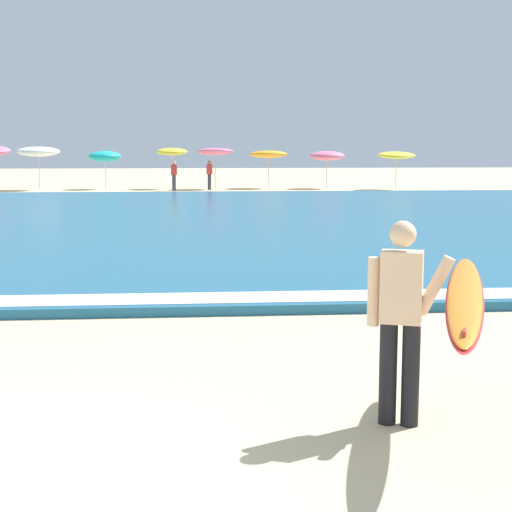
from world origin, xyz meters
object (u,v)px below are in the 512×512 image
object	(u,v)px
beach_umbrella_7	(396,155)
beach_umbrella_5	(268,154)
beach_umbrella_1	(38,152)
beach_umbrella_4	(215,152)
beach_umbrella_6	(327,156)
beach_umbrella_2	(105,156)
surfer_with_board	(431,306)
beachgoer_near_row_left	(209,174)
beach_umbrella_3	(172,152)
beachgoer_near_row_mid	(174,175)

from	to	relation	value
beach_umbrella_7	beach_umbrella_5	bearing A→B (deg)	164.64
beach_umbrella_1	beach_umbrella_5	distance (m)	12.52
beach_umbrella_1	beach_umbrella_4	xyz separation A→B (m)	(9.49, 0.14, -0.01)
beach_umbrella_1	beach_umbrella_6	xyz separation A→B (m)	(15.73, 0.32, -0.24)
beach_umbrella_5	beach_umbrella_4	bearing A→B (deg)	-167.98
beach_umbrella_2	beach_umbrella_7	xyz separation A→B (m)	(15.86, -1.69, 0.07)
surfer_with_board	beach_umbrella_7	bearing A→B (deg)	75.63
beachgoer_near_row_left	beach_umbrella_3	bearing A→B (deg)	149.48
surfer_with_board	beach_umbrella_1	size ratio (longest dim) A/B	1.11
beach_umbrella_3	beach_umbrella_5	distance (m)	5.38
beach_umbrella_7	beach_umbrella_1	bearing A→B (deg)	176.76
beach_umbrella_5	beach_umbrella_2	bearing A→B (deg)	-178.88
beach_umbrella_1	beach_umbrella_3	bearing A→B (deg)	4.85
beach_umbrella_3	beachgoer_near_row_mid	distance (m)	2.41
beach_umbrella_3	beach_umbrella_4	distance (m)	2.41
beach_umbrella_1	beach_umbrella_3	size ratio (longest dim) A/B	1.01
surfer_with_board	beach_umbrella_6	size ratio (longest dim) A/B	1.23
surfer_with_board	beach_umbrella_5	xyz separation A→B (m)	(2.37, 37.72, 0.86)
beachgoer_near_row_mid	beach_umbrella_1	bearing A→B (deg)	168.48
beach_umbrella_5	beach_umbrella_7	size ratio (longest dim) A/B	1.01
beach_umbrella_6	beachgoer_near_row_left	bearing A→B (deg)	-172.04
beach_umbrella_2	beach_umbrella_3	xyz separation A→B (m)	(3.67, 0.00, 0.25)
beach_umbrella_1	beachgoer_near_row_mid	size ratio (longest dim) A/B	1.48
beach_umbrella_3	beach_umbrella_6	distance (m)	8.62
beach_umbrella_6	beachgoer_near_row_mid	bearing A→B (deg)	-167.98
surfer_with_board	beach_umbrella_3	xyz separation A→B (m)	(-3.01, 37.54, 1.01)
beach_umbrella_3	beachgoer_near_row_mid	xyz separation A→B (m)	(0.15, -2.08, -1.20)
beach_umbrella_7	beachgoer_near_row_left	xyz separation A→B (m)	(-10.16, 0.50, -1.01)
surfer_with_board	beachgoer_near_row_mid	size ratio (longest dim) A/B	1.64
surfer_with_board	beach_umbrella_6	distance (m)	37.69
beach_umbrella_4	beachgoer_near_row_left	world-z (taller)	beach_umbrella_4
beach_umbrella_1	beach_umbrella_2	bearing A→B (deg)	9.91
beach_umbrella_4	beachgoer_near_row_mid	xyz separation A→B (m)	(-2.22, -1.62, -1.20)
beach_umbrella_3	beach_umbrella_7	bearing A→B (deg)	-7.92
beach_umbrella_2	beachgoer_near_row_mid	bearing A→B (deg)	-28.64
beach_umbrella_3	beach_umbrella_6	size ratio (longest dim) A/B	1.09
beach_umbrella_2	beach_umbrella_7	distance (m)	15.95
beach_umbrella_2	beachgoer_near_row_left	bearing A→B (deg)	-11.87
surfer_with_board	beachgoer_near_row_left	size ratio (longest dim) A/B	1.64
beach_umbrella_1	beach_umbrella_4	distance (m)	9.49
beach_umbrella_4	beach_umbrella_5	size ratio (longest dim) A/B	1.08
beachgoer_near_row_left	beach_umbrella_6	bearing A→B (deg)	7.96
beach_umbrella_6	beach_umbrella_7	bearing A→B (deg)	-21.59
beach_umbrella_3	beach_umbrella_2	bearing A→B (deg)	-179.99
beach_umbrella_6	beachgoer_near_row_left	distance (m)	6.71
beach_umbrella_4	beachgoer_near_row_left	size ratio (longest dim) A/B	1.46
beach_umbrella_6	beach_umbrella_4	bearing A→B (deg)	-178.31
surfer_with_board	beach_umbrella_2	xyz separation A→B (m)	(-6.68, 37.54, 0.76)
beach_umbrella_5	beach_umbrella_6	distance (m)	3.27
beach_umbrella_4	surfer_with_board	bearing A→B (deg)	-89.01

